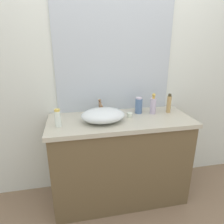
# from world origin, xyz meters

# --- Properties ---
(bathroom_wall_rear) EXTENTS (6.00, 0.06, 2.60)m
(bathroom_wall_rear) POSITION_xyz_m (0.00, 0.73, 1.30)
(bathroom_wall_rear) COLOR silver
(bathroom_wall_rear) RESTS_ON ground
(vanity_counter) EXTENTS (1.37, 0.57, 0.91)m
(vanity_counter) POSITION_xyz_m (-0.02, 0.40, 0.46)
(vanity_counter) COLOR brown
(vanity_counter) RESTS_ON ground
(wall_mirror_panel) EXTENTS (1.18, 0.01, 1.30)m
(wall_mirror_panel) POSITION_xyz_m (-0.02, 0.69, 1.56)
(wall_mirror_panel) COLOR #B2BCC6
(wall_mirror_panel) RESTS_ON vanity_counter
(sink_basin) EXTENTS (0.40, 0.31, 0.12)m
(sink_basin) POSITION_xyz_m (-0.20, 0.37, 0.97)
(sink_basin) COLOR silver
(sink_basin) RESTS_ON vanity_counter
(faucet) EXTENTS (0.03, 0.14, 0.16)m
(faucet) POSITION_xyz_m (-0.20, 0.54, 1.00)
(faucet) COLOR brown
(faucet) RESTS_ON vanity_counter
(soap_dispenser) EXTENTS (0.06, 0.06, 0.21)m
(soap_dispenser) POSITION_xyz_m (0.33, 0.48, 1.00)
(soap_dispenser) COLOR #BDAFC9
(soap_dispenser) RESTS_ON vanity_counter
(lotion_bottle) EXTENTS (0.04, 0.04, 0.20)m
(lotion_bottle) POSITION_xyz_m (0.51, 0.48, 1.00)
(lotion_bottle) COLOR tan
(lotion_bottle) RESTS_ON vanity_counter
(perfume_bottle) EXTENTS (0.05, 0.05, 0.16)m
(perfume_bottle) POSITION_xyz_m (-0.60, 0.33, 0.98)
(perfume_bottle) COLOR white
(perfume_bottle) RESTS_ON vanity_counter
(spray_can) EXTENTS (0.07, 0.07, 0.17)m
(spray_can) POSITION_xyz_m (0.20, 0.52, 0.99)
(spray_can) COLOR #506D98
(spray_can) RESTS_ON vanity_counter
(candle_jar) EXTENTS (0.05, 0.05, 0.05)m
(candle_jar) POSITION_xyz_m (0.07, 0.42, 0.93)
(candle_jar) COLOR silver
(candle_jar) RESTS_ON vanity_counter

